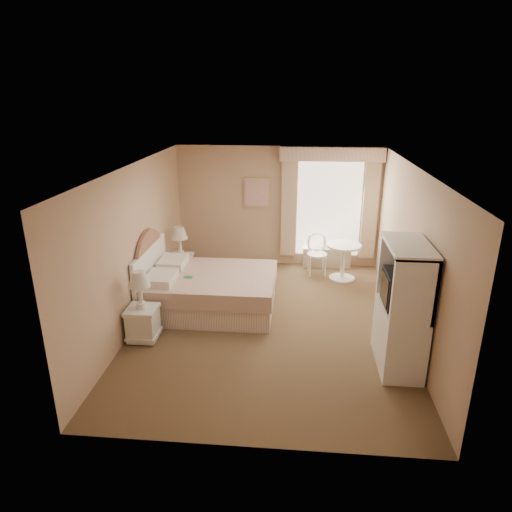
# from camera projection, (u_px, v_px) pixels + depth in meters

# --- Properties ---
(room) EXTENTS (4.21, 5.51, 2.51)m
(room) POSITION_uv_depth(u_px,v_px,m) (270.00, 250.00, 6.94)
(room) COLOR brown
(room) RESTS_ON ground
(window) EXTENTS (2.05, 0.22, 2.51)m
(window) POSITION_uv_depth(u_px,v_px,m) (329.00, 205.00, 9.30)
(window) COLOR white
(window) RESTS_ON room
(framed_art) EXTENTS (0.52, 0.04, 0.62)m
(framed_art) POSITION_uv_depth(u_px,v_px,m) (256.00, 193.00, 9.42)
(framed_art) COLOR tan
(framed_art) RESTS_ON room
(bed) EXTENTS (2.14, 1.67, 1.48)m
(bed) POSITION_uv_depth(u_px,v_px,m) (205.00, 289.00, 7.74)
(bed) COLOR tan
(bed) RESTS_ON room
(nightstand_near) EXTENTS (0.45, 0.45, 1.08)m
(nightstand_near) POSITION_uv_depth(u_px,v_px,m) (142.00, 315.00, 6.74)
(nightstand_near) COLOR white
(nightstand_near) RESTS_ON room
(nightstand_far) EXTENTS (0.44, 0.44, 1.07)m
(nightstand_far) POSITION_uv_depth(u_px,v_px,m) (181.00, 260.00, 8.93)
(nightstand_far) COLOR white
(nightstand_far) RESTS_ON room
(round_table) EXTENTS (0.68, 0.68, 0.72)m
(round_table) POSITION_uv_depth(u_px,v_px,m) (343.00, 256.00, 8.94)
(round_table) COLOR white
(round_table) RESTS_ON room
(cafe_chair) EXTENTS (0.44, 0.44, 0.83)m
(cafe_chair) POSITION_uv_depth(u_px,v_px,m) (317.00, 251.00, 9.24)
(cafe_chair) COLOR white
(cafe_chair) RESTS_ON room
(armoire) EXTENTS (0.52, 1.04, 1.73)m
(armoire) POSITION_uv_depth(u_px,v_px,m) (401.00, 317.00, 6.01)
(armoire) COLOR white
(armoire) RESTS_ON room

